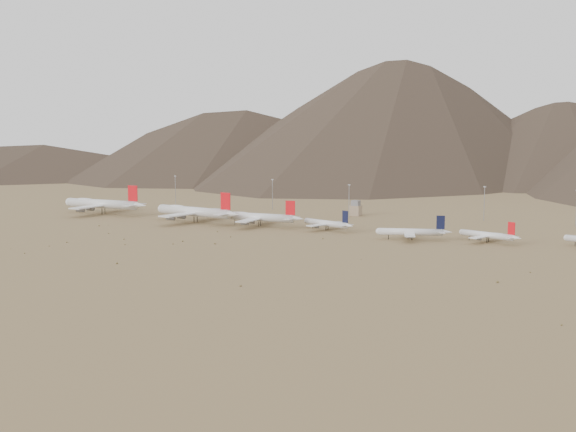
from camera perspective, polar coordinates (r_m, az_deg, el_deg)
The scene contains 14 objects.
ground at distance 473.95m, azimuth -3.49°, elevation -1.31°, with size 3000.00×3000.00×0.00m, color #9E8551.
mountain_ridge at distance 1327.07m, azimuth 17.17°, elevation 10.15°, with size 4400.00×1000.00×300.00m.
widebody_west at distance 593.92m, azimuth -14.46°, elevation 0.94°, with size 80.56×61.72×23.92m.
widebody_centre at distance 527.78m, azimuth -7.40°, elevation 0.36°, with size 77.88×60.58×23.23m.
widebody_east at distance 502.80m, azimuth -2.34°, elevation -0.08°, with size 63.81×49.10×18.94m.
narrowbody_a at distance 483.06m, azimuth 3.14°, elevation -0.59°, with size 42.45×31.64×14.56m.
narrowbody_b at distance 447.18m, azimuth 9.82°, elevation -1.25°, with size 44.67×33.31×15.33m.
narrowbody_c at distance 447.31m, azimuth 15.56°, elevation -1.47°, with size 39.87×29.72×13.68m.
control_tower at distance 566.86m, azimuth 5.37°, elevation 0.56°, with size 8.00×8.00×12.00m.
mast_far_west at distance 661.25m, azimuth -8.89°, elevation 2.18°, with size 2.00×0.60×25.70m.
mast_west at distance 607.93m, azimuth -1.23°, elevation 1.86°, with size 2.00×0.60×25.70m.
mast_centre at distance 552.25m, azimuth 4.84°, elevation 1.33°, with size 2.00×0.60×25.70m.
mast_east at distance 550.93m, azimuth 15.25°, elevation 1.09°, with size 2.00×0.60×25.70m.
desert_scrub at distance 410.42m, azimuth -7.35°, elevation -2.58°, with size 408.52×173.54×0.87m.
Camera 1 is at (241.26, -402.34, 67.43)m, focal length 45.00 mm.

